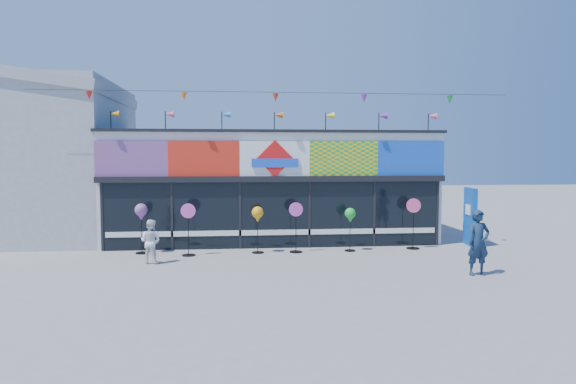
{
  "coord_description": "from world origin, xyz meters",
  "views": [
    {
      "loc": [
        -1.26,
        -14.16,
        3.18
      ],
      "look_at": [
        0.32,
        2.0,
        2.05
      ],
      "focal_mm": 32.0,
      "sensor_mm": 36.0,
      "label": 1
    }
  ],
  "objects": [
    {
      "name": "spinner_2",
      "position": [
        -0.63,
        2.56,
        1.23
      ],
      "size": [
        0.39,
        0.39,
        1.54
      ],
      "color": "black",
      "rests_on": "ground"
    },
    {
      "name": "spinner_1",
      "position": [
        -2.85,
        2.31,
        0.89
      ],
      "size": [
        0.47,
        0.43,
        1.68
      ],
      "color": "black",
      "rests_on": "ground"
    },
    {
      "name": "spinner_5",
      "position": [
        4.72,
        2.8,
        0.92
      ],
      "size": [
        0.49,
        0.44,
        1.74
      ],
      "color": "black",
      "rests_on": "ground"
    },
    {
      "name": "kite_shop",
      "position": [
        0.0,
        5.94,
        2.05
      ],
      "size": [
        16.0,
        5.7,
        5.31
      ],
      "color": "white",
      "rests_on": "ground"
    },
    {
      "name": "neighbour_building",
      "position": [
        -10.0,
        7.0,
        3.2
      ],
      "size": [
        8.18,
        7.2,
        6.87
      ],
      "color": "#ACAEB1",
      "rests_on": "ground"
    },
    {
      "name": "spinner_4",
      "position": [
        2.47,
        2.61,
        1.17
      ],
      "size": [
        0.37,
        0.37,
        1.46
      ],
      "color": "black",
      "rests_on": "ground"
    },
    {
      "name": "ground",
      "position": [
        0.0,
        0.0,
        0.0
      ],
      "size": [
        80.0,
        80.0,
        0.0
      ],
      "primitive_type": "plane",
      "color": "gray",
      "rests_on": "ground"
    },
    {
      "name": "spinner_0",
      "position": [
        -4.41,
        2.84,
        1.32
      ],
      "size": [
        0.42,
        0.42,
        1.64
      ],
      "color": "black",
      "rests_on": "ground"
    },
    {
      "name": "child",
      "position": [
        -3.86,
        1.24,
        0.65
      ],
      "size": [
        0.72,
        0.56,
        1.31
      ],
      "primitive_type": "imported",
      "rotation": [
        0.0,
        0.0,
        2.79
      ],
      "color": "white",
      "rests_on": "ground"
    },
    {
      "name": "blue_sign",
      "position": [
        6.95,
        3.25,
        1.04
      ],
      "size": [
        0.27,
        1.04,
        2.06
      ],
      "rotation": [
        0.0,
        0.0,
        -0.12
      ],
      "color": "#0B49A7",
      "rests_on": "ground"
    },
    {
      "name": "spinner_3",
      "position": [
        0.63,
        2.55,
        0.88
      ],
      "size": [
        0.47,
        0.42,
        1.66
      ],
      "color": "black",
      "rests_on": "ground"
    },
    {
      "name": "adult_man",
      "position": [
        5.12,
        -1.17,
        0.88
      ],
      "size": [
        0.7,
        0.51,
        1.76
      ],
      "primitive_type": "imported",
      "rotation": [
        0.0,
        0.0,
        0.14
      ],
      "color": "#142841",
      "rests_on": "ground"
    }
  ]
}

